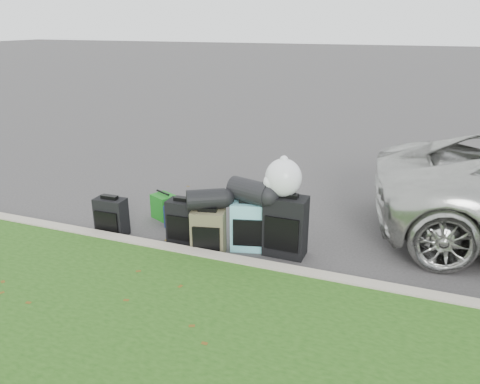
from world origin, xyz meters
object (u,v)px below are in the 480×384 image
(suitcase_large_black_left, at_px, (184,222))
(suitcase_teal, at_px, (249,226))
(suitcase_olive, at_px, (208,232))
(tote_green, at_px, (164,206))
(tote_navy, at_px, (177,215))
(suitcase_small_black, at_px, (111,217))
(suitcase_large_black_right, at_px, (286,226))

(suitcase_large_black_left, xyz_separation_m, suitcase_teal, (0.88, 0.15, 0.02))
(suitcase_olive, relative_size, tote_green, 1.57)
(suitcase_teal, height_order, tote_navy, suitcase_teal)
(suitcase_olive, xyz_separation_m, tote_navy, (-0.81, 0.63, -0.13))
(suitcase_large_black_left, relative_size, suitcase_teal, 0.94)
(suitcase_small_black, bearing_deg, tote_navy, 38.88)
(suitcase_teal, height_order, suitcase_large_black_right, suitcase_large_black_right)
(suitcase_olive, distance_m, tote_navy, 1.03)
(suitcase_large_black_right, relative_size, tote_green, 2.12)
(suitcase_teal, distance_m, suitcase_large_black_right, 0.50)
(suitcase_large_black_right, height_order, tote_green, suitcase_large_black_right)
(suitcase_large_black_right, bearing_deg, suitcase_olive, -160.30)
(suitcase_large_black_left, bearing_deg, suitcase_olive, -20.90)
(tote_green, relative_size, tote_navy, 1.11)
(suitcase_small_black, xyz_separation_m, suitcase_olive, (1.52, -0.02, 0.02))
(suitcase_large_black_right, relative_size, tote_navy, 2.34)
(tote_green, bearing_deg, suitcase_large_black_left, -19.25)
(tote_navy, bearing_deg, tote_green, 141.24)
(suitcase_small_black, height_order, suitcase_large_black_left, suitcase_large_black_left)
(tote_green, bearing_deg, suitcase_large_black_right, 11.05)
(suitcase_small_black, height_order, suitcase_olive, suitcase_olive)
(suitcase_small_black, height_order, suitcase_large_black_right, suitcase_large_black_right)
(suitcase_small_black, bearing_deg, suitcase_olive, -2.52)
(tote_green, bearing_deg, suitcase_teal, 6.37)
(suitcase_large_black_left, relative_size, suitcase_olive, 1.05)
(suitcase_small_black, height_order, tote_green, suitcase_small_black)
(suitcase_large_black_left, distance_m, tote_green, 0.98)
(suitcase_olive, relative_size, tote_navy, 1.74)
(suitcase_large_black_right, distance_m, tote_green, 2.14)
(suitcase_olive, height_order, suitcase_large_black_right, suitcase_large_black_right)
(suitcase_small_black, distance_m, suitcase_large_black_right, 2.48)
(tote_green, distance_m, tote_navy, 0.37)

